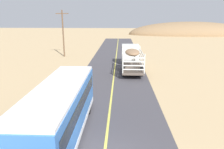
% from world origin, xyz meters
% --- Properties ---
extents(livestock_truck, '(2.53, 9.70, 3.02)m').
position_xyz_m(livestock_truck, '(2.23, 20.50, 1.79)').
color(livestock_truck, silver).
rests_on(livestock_truck, road_surface).
extents(bus, '(2.54, 10.00, 3.21)m').
position_xyz_m(bus, '(-2.67, 2.19, 1.75)').
color(bus, '#3872C6').
rests_on(bus, road_surface).
extents(power_pole_mid, '(2.20, 0.24, 7.98)m').
position_xyz_m(power_pole_mid, '(-9.21, 28.45, 4.28)').
color(power_pole_mid, brown).
rests_on(power_pole_mid, ground).
extents(distant_hill, '(47.00, 19.18, 9.71)m').
position_xyz_m(distant_hill, '(27.35, 76.34, 0.00)').
color(distant_hill, '#8D6E4C').
rests_on(distant_hill, ground).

